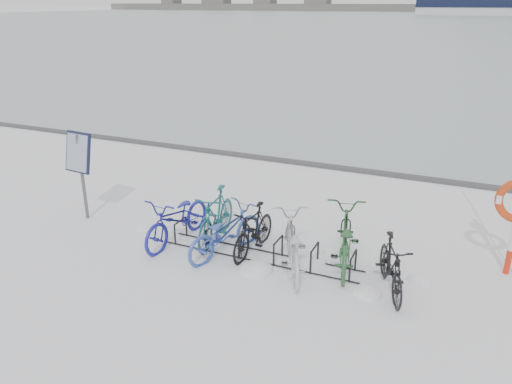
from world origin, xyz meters
TOP-DOWN VIEW (x-y plane):
  - ground at (0.00, 0.00)m, footprint 900.00×900.00m
  - ice_sheet at (0.00, 155.00)m, footprint 400.00×298.00m
  - quay_edge at (0.00, 5.90)m, footprint 400.00×0.25m
  - bike_rack at (0.00, 0.00)m, footprint 4.00×0.48m
  - info_board at (-4.38, 0.09)m, footprint 0.69×0.31m
  - shoreline at (-122.02, 260.00)m, footprint 180.00×12.00m
  - bike_0 at (-1.83, -0.03)m, footprint 0.87×2.08m
  - bike_1 at (-1.15, 0.34)m, footprint 0.72×1.91m
  - bike_2 at (-0.70, -0.13)m, footprint 1.24×2.03m
  - bike_3 at (-0.22, 0.16)m, footprint 0.55×1.67m
  - bike_4 at (0.70, -0.17)m, footprint 1.50×2.14m
  - bike_5 at (1.52, 0.43)m, footprint 1.21×2.22m
  - bike_6 at (2.49, -0.18)m, footprint 1.04×1.71m
  - snow_drifts at (0.73, -0.09)m, footprint 6.17×1.72m

SIDE VIEW (x-z plane):
  - ground at x=0.00m, z-range 0.00..0.00m
  - snow_drifts at x=0.73m, z-range -0.12..0.12m
  - ice_sheet at x=0.00m, z-range 0.00..0.02m
  - quay_edge at x=0.00m, z-range 0.00..0.10m
  - bike_rack at x=0.00m, z-range -0.05..0.41m
  - bike_3 at x=-0.22m, z-range 0.00..0.99m
  - bike_6 at x=2.49m, z-range 0.00..0.99m
  - bike_2 at x=-0.70m, z-range 0.00..1.00m
  - bike_0 at x=-1.83m, z-range 0.00..1.06m
  - bike_4 at x=0.70m, z-range 0.00..1.07m
  - bike_5 at x=1.52m, z-range 0.00..1.11m
  - bike_1 at x=-1.15m, z-range 0.00..1.12m
  - info_board at x=-4.38m, z-range 0.44..2.46m
  - shoreline at x=-122.02m, z-range -1.96..7.54m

